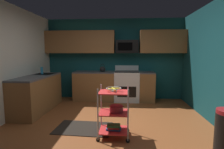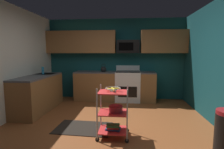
# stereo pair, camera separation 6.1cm
# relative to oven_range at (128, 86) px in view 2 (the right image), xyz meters

# --- Properties ---
(floor) EXTENTS (4.40, 4.80, 0.04)m
(floor) POSITION_rel_oven_range_xyz_m (-0.41, -2.10, -0.50)
(floor) COLOR brown
(floor) RESTS_ON ground
(wall_back) EXTENTS (4.52, 0.06, 2.60)m
(wall_back) POSITION_rel_oven_range_xyz_m (-0.41, 0.33, 0.82)
(wall_back) COLOR #14474C
(wall_back) RESTS_ON ground
(counter_run) EXTENTS (3.46, 2.36, 0.92)m
(counter_run) POSITION_rel_oven_range_xyz_m (-1.20, -0.49, -0.01)
(counter_run) COLOR brown
(counter_run) RESTS_ON ground
(oven_range) EXTENTS (0.76, 0.65, 1.10)m
(oven_range) POSITION_rel_oven_range_xyz_m (0.00, 0.00, 0.00)
(oven_range) COLOR white
(oven_range) RESTS_ON ground
(upper_cabinets) EXTENTS (4.40, 0.33, 0.70)m
(upper_cabinets) POSITION_rel_oven_range_xyz_m (-0.50, 0.13, 1.37)
(upper_cabinets) COLOR brown
(microwave) EXTENTS (0.70, 0.39, 0.40)m
(microwave) POSITION_rel_oven_range_xyz_m (-0.00, 0.10, 1.22)
(microwave) COLOR black
(rolling_cart) EXTENTS (0.57, 0.43, 0.91)m
(rolling_cart) POSITION_rel_oven_range_xyz_m (-0.25, -2.48, -0.03)
(rolling_cart) COLOR silver
(rolling_cart) RESTS_ON ground
(fruit_bowl) EXTENTS (0.27, 0.27, 0.07)m
(fruit_bowl) POSITION_rel_oven_range_xyz_m (-0.25, -2.48, 0.40)
(fruit_bowl) COLOR silver
(fruit_bowl) RESTS_ON rolling_cart
(mixing_bowl_large) EXTENTS (0.25, 0.25, 0.11)m
(mixing_bowl_large) POSITION_rel_oven_range_xyz_m (-0.20, -2.48, 0.04)
(mixing_bowl_large) COLOR maroon
(mixing_bowl_large) RESTS_ON rolling_cart
(book_stack) EXTENTS (0.27, 0.18, 0.09)m
(book_stack) POSITION_rel_oven_range_xyz_m (-0.25, -2.48, -0.30)
(book_stack) COLOR #1E4C8C
(book_stack) RESTS_ON rolling_cart
(kettle) EXTENTS (0.21, 0.18, 0.26)m
(kettle) POSITION_rel_oven_range_xyz_m (-0.76, -0.00, 0.52)
(kettle) COLOR black
(kettle) RESTS_ON counter_run
(dish_soap_bottle) EXTENTS (0.06, 0.06, 0.20)m
(dish_soap_bottle) POSITION_rel_oven_range_xyz_m (-2.34, -0.84, 0.54)
(dish_soap_bottle) COLOR #2D8CBF
(dish_soap_bottle) RESTS_ON counter_run
(floor_rug) EXTENTS (1.13, 0.75, 0.01)m
(floor_rug) POSITION_rel_oven_range_xyz_m (-0.87, -2.18, -0.47)
(floor_rug) COLOR black
(floor_rug) RESTS_ON ground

